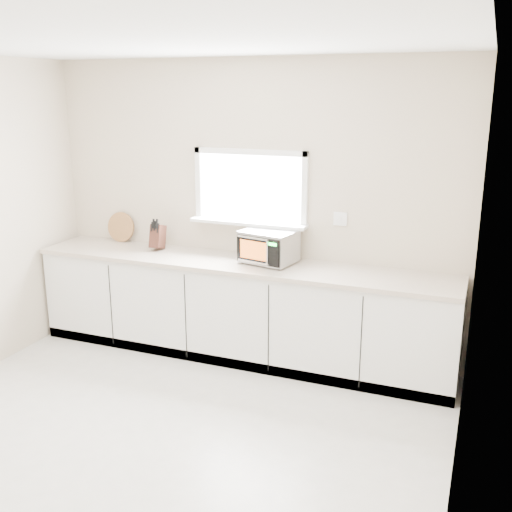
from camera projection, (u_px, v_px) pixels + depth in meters
The scene contains 8 objects.
ground at pixel (143, 452), 4.13m from camera, with size 4.00×4.00×0.00m, color beige.
back_wall at pixel (251, 207), 5.56m from camera, with size 4.00×0.17×2.70m.
cabinets at pixel (239, 311), 5.54m from camera, with size 3.92×0.60×0.88m, color silver.
countertop at pixel (238, 264), 5.41m from camera, with size 3.92×0.64×0.04m, color beige.
microwave at pixel (268, 246), 5.32m from camera, with size 0.51×0.45×0.29m.
knife_block at pixel (158, 236), 5.77m from camera, with size 0.12×0.23×0.31m.
cutting_board at pixel (121, 227), 6.08m from camera, with size 0.30×0.30×0.02m, color #AA7D41.
coffee_grinder at pixel (271, 254), 5.23m from camera, with size 0.15×0.15×0.22m.
Camera 1 is at (2.05, -3.08, 2.41)m, focal length 42.00 mm.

